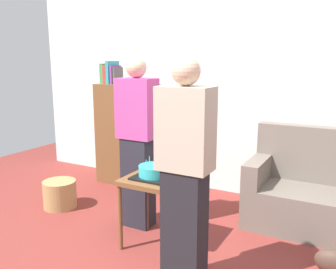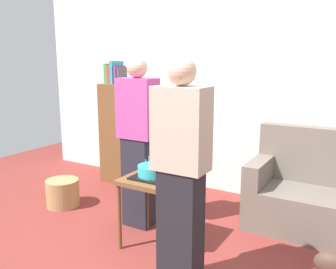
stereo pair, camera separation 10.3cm
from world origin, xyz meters
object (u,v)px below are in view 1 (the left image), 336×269
object	(u,v)px
handbag	(334,262)
couch	(308,193)
side_table	(154,188)
birthday_cake	(154,172)
person_blowing_candles	(138,143)
person_holding_cake	(185,176)
bookshelf	(127,133)
wicker_basket	(60,194)

from	to	relation	value
handbag	couch	bearing A→B (deg)	112.07
side_table	birthday_cake	world-z (taller)	birthday_cake
side_table	person_blowing_candles	size ratio (longest dim) A/B	0.38
birthday_cake	handbag	xyz separation A→B (m)	(1.43, 0.26, -0.57)
couch	side_table	xyz separation A→B (m)	(-1.11, -1.04, 0.18)
side_table	person_holding_cake	distance (m)	0.72
couch	birthday_cake	xyz separation A→B (m)	(-1.11, -1.04, 0.33)
birthday_cake	person_blowing_candles	distance (m)	0.46
person_blowing_candles	bookshelf	bearing A→B (deg)	107.13
couch	handbag	xyz separation A→B (m)	(0.32, -0.78, -0.24)
person_blowing_candles	handbag	size ratio (longest dim) A/B	5.82
side_table	wicker_basket	xyz separation A→B (m)	(-1.34, 0.21, -0.37)
couch	person_holding_cake	world-z (taller)	person_holding_cake
handbag	bookshelf	bearing A→B (deg)	158.97
couch	handbag	bearing A→B (deg)	-67.93
wicker_basket	side_table	bearing A→B (deg)	-9.03
birthday_cake	wicker_basket	distance (m)	1.46
side_table	person_blowing_candles	world-z (taller)	person_blowing_candles
bookshelf	person_blowing_candles	bearing A→B (deg)	-50.48
side_table	wicker_basket	bearing A→B (deg)	170.97
side_table	birthday_cake	bearing A→B (deg)	-1.56
couch	wicker_basket	world-z (taller)	couch
birthday_cake	handbag	distance (m)	1.56
person_holding_cake	wicker_basket	world-z (taller)	person_holding_cake
bookshelf	side_table	bearing A→B (deg)	-47.40
person_blowing_candles	wicker_basket	size ratio (longest dim) A/B	4.53
person_holding_cake	wicker_basket	size ratio (longest dim) A/B	4.53
wicker_basket	handbag	world-z (taller)	wicker_basket
side_table	person_holding_cake	xyz separation A→B (m)	(0.50, -0.42, 0.31)
couch	bookshelf	xyz separation A→B (m)	(-2.26, 0.21, 0.33)
side_table	handbag	xyz separation A→B (m)	(1.43, 0.26, -0.42)
person_blowing_candles	person_holding_cake	world-z (taller)	same
birthday_cake	wicker_basket	xyz separation A→B (m)	(-1.34, 0.21, -0.52)
wicker_basket	bookshelf	bearing A→B (deg)	79.50
person_holding_cake	side_table	bearing A→B (deg)	-54.29
person_holding_cake	handbag	bearing A→B (deg)	-157.74
handbag	person_holding_cake	bearing A→B (deg)	-143.68
person_blowing_candles	wicker_basket	bearing A→B (deg)	160.62
bookshelf	person_holding_cake	bearing A→B (deg)	-45.41
side_table	wicker_basket	size ratio (longest dim) A/B	1.72
couch	side_table	world-z (taller)	couch
person_blowing_candles	person_holding_cake	bearing A→B (deg)	-61.82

